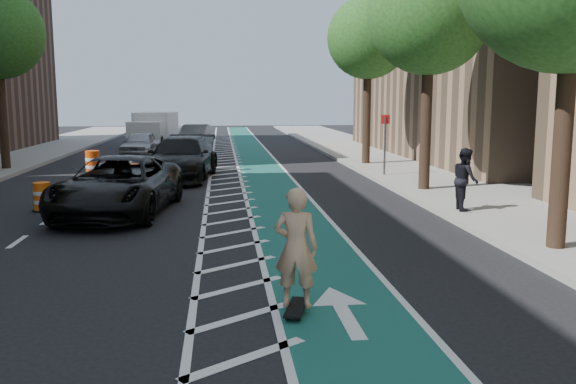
{
  "coord_description": "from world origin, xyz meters",
  "views": [
    {
      "loc": [
        1.26,
        -11.13,
        3.1
      ],
      "look_at": [
        2.68,
        1.79,
        1.1
      ],
      "focal_mm": 38.0,
      "sensor_mm": 36.0,
      "label": 1
    }
  ],
  "objects": [
    {
      "name": "buffer_strip",
      "position": [
        1.5,
        10.0,
        0.01
      ],
      "size": [
        1.4,
        90.0,
        0.01
      ],
      "primitive_type": "cube",
      "color": "silver",
      "rests_on": "ground"
    },
    {
      "name": "suv_far",
      "position": [
        -0.27,
        12.6,
        0.82
      ],
      "size": [
        2.96,
        5.88,
        1.64
      ],
      "primitive_type": "imported",
      "rotation": [
        0.0,
        0.0,
        -0.12
      ],
      "color": "black",
      "rests_on": "ground"
    },
    {
      "name": "barrel_a",
      "position": [
        -3.71,
        6.21,
        0.38
      ],
      "size": [
        0.59,
        0.59,
        0.8
      ],
      "color": "#FF620D",
      "rests_on": "ground"
    },
    {
      "name": "box_truck",
      "position": [
        -3.23,
        30.71,
        1.0
      ],
      "size": [
        2.97,
        5.46,
        2.17
      ],
      "rotation": [
        0.0,
        0.0,
        -0.14
      ],
      "color": "white",
      "rests_on": "ground"
    },
    {
      "name": "tree_r_d",
      "position": [
        7.9,
        16.0,
        5.77
      ],
      "size": [
        4.2,
        4.2,
        7.9
      ],
      "color": "#382619",
      "rests_on": "ground"
    },
    {
      "name": "car_grey",
      "position": [
        -0.35,
        28.01,
        0.73
      ],
      "size": [
        2.13,
        4.62,
        1.47
      ],
      "primitive_type": "imported",
      "rotation": [
        0.0,
        0.0,
        -0.13
      ],
      "color": "slate",
      "rests_on": "ground"
    },
    {
      "name": "curb_right",
      "position": [
        7.05,
        10.0,
        0.08
      ],
      "size": [
        0.12,
        90.0,
        0.16
      ],
      "primitive_type": "cube",
      "color": "gray",
      "rests_on": "ground"
    },
    {
      "name": "barrel_b",
      "position": [
        -1.8,
        9.62,
        0.44
      ],
      "size": [
        0.69,
        0.69,
        0.94
      ],
      "color": "#FC510D",
      "rests_on": "ground"
    },
    {
      "name": "bike_lane",
      "position": [
        3.0,
        10.0,
        0.01
      ],
      "size": [
        2.0,
        90.0,
        0.01
      ],
      "primitive_type": "cube",
      "color": "#1A5B54",
      "rests_on": "ground"
    },
    {
      "name": "ground",
      "position": [
        0.0,
        0.0,
        0.0
      ],
      "size": [
        120.0,
        120.0,
        0.0
      ],
      "primitive_type": "plane",
      "color": "black",
      "rests_on": "ground"
    },
    {
      "name": "sidewalk_right",
      "position": [
        9.5,
        10.0,
        0.07
      ],
      "size": [
        5.0,
        90.0,
        0.15
      ],
      "primitive_type": "cube",
      "color": "gray",
      "rests_on": "ground"
    },
    {
      "name": "sign_post",
      "position": [
        7.6,
        12.0,
        1.35
      ],
      "size": [
        0.35,
        0.08,
        2.47
      ],
      "color": "#4C4C4C",
      "rests_on": "ground"
    },
    {
      "name": "barrel_c",
      "position": [
        -4.0,
        14.5,
        0.46
      ],
      "size": [
        0.72,
        0.72,
        0.98
      ],
      "color": "#E8460C",
      "rests_on": "ground"
    },
    {
      "name": "pedestrian",
      "position": [
        7.7,
        4.3,
        0.98
      ],
      "size": [
        0.71,
        0.87,
        1.66
      ],
      "primitive_type": "imported",
      "rotation": [
        0.0,
        0.0,
        1.47
      ],
      "color": "black",
      "rests_on": "sidewalk_right"
    },
    {
      "name": "skateboarder",
      "position": [
        2.3,
        -2.71,
        0.99
      ],
      "size": [
        0.72,
        0.57,
        1.75
      ],
      "primitive_type": "imported",
      "rotation": [
        0.0,
        0.0,
        2.87
      ],
      "color": "tan",
      "rests_on": "skateboard"
    },
    {
      "name": "skateboard",
      "position": [
        2.3,
        -2.71,
        0.09
      ],
      "size": [
        0.47,
        0.9,
        0.12
      ],
      "rotation": [
        0.0,
        0.0,
        -0.27
      ],
      "color": "black",
      "rests_on": "ground"
    },
    {
      "name": "suv_near",
      "position": [
        -1.51,
        5.48,
        0.78
      ],
      "size": [
        3.28,
        5.89,
        1.56
      ],
      "primitive_type": "imported",
      "rotation": [
        0.0,
        0.0,
        -0.13
      ],
      "color": "black",
      "rests_on": "ground"
    },
    {
      "name": "car_silver",
      "position": [
        -3.06,
        22.17,
        0.68
      ],
      "size": [
        1.95,
        4.13,
        1.36
      ],
      "primitive_type": "imported",
      "rotation": [
        0.0,
        0.0,
        -0.09
      ],
      "color": "#A6A7AC",
      "rests_on": "ground"
    },
    {
      "name": "tree_r_c",
      "position": [
        7.9,
        8.0,
        5.77
      ],
      "size": [
        4.2,
        4.2,
        7.9
      ],
      "color": "#382619",
      "rests_on": "ground"
    }
  ]
}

